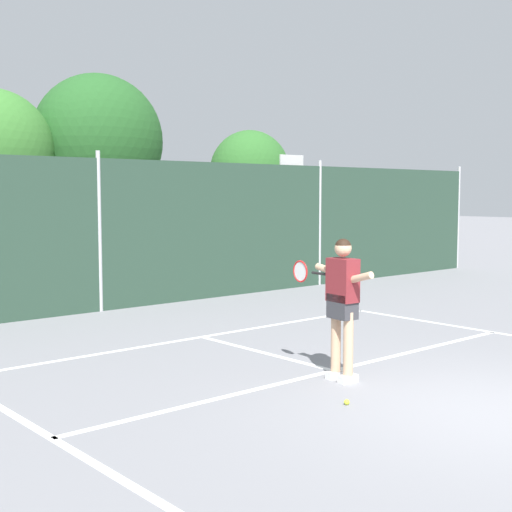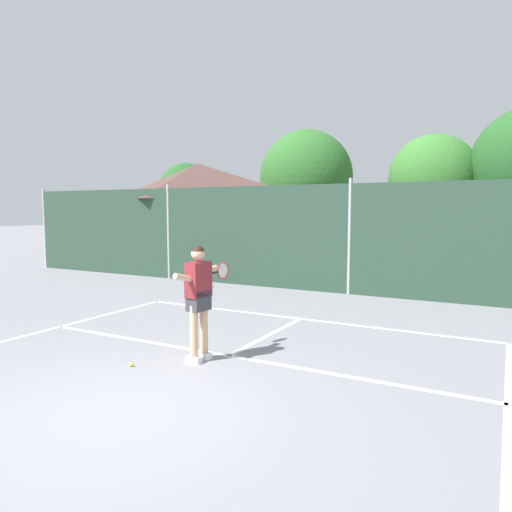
# 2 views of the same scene
# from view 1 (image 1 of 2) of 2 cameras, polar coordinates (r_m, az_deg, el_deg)

# --- Properties ---
(ground_plane) EXTENTS (120.00, 120.00, 0.00)m
(ground_plane) POSITION_cam_1_polar(r_m,az_deg,el_deg) (8.45, 18.98, -11.91)
(ground_plane) COLOR gray
(court_markings) EXTENTS (8.30, 11.10, 0.01)m
(court_markings) POSITION_cam_1_polar(r_m,az_deg,el_deg) (8.77, 15.26, -11.16)
(court_markings) COLOR white
(court_markings) RESTS_ON ground
(chainlink_fence) EXTENTS (26.09, 0.09, 3.30)m
(chainlink_fence) POSITION_cam_1_polar(r_m,az_deg,el_deg) (14.80, -12.56, 1.66)
(chainlink_fence) COLOR #284233
(chainlink_fence) RESTS_ON ground
(basketball_hoop) EXTENTS (0.90, 0.67, 3.55)m
(basketball_hoop) POSITION_cam_1_polar(r_m,az_deg,el_deg) (20.70, 2.82, 4.74)
(basketball_hoop) COLOR yellow
(basketball_hoop) RESTS_ON ground
(tennis_player) EXTENTS (0.30, 1.44, 1.85)m
(tennis_player) POSITION_cam_1_polar(r_m,az_deg,el_deg) (9.16, 6.95, -3.23)
(tennis_player) COLOR silver
(tennis_player) RESTS_ON ground
(tennis_ball) EXTENTS (0.07, 0.07, 0.07)m
(tennis_ball) POSITION_cam_1_polar(r_m,az_deg,el_deg) (8.35, 7.35, -11.64)
(tennis_ball) COLOR #CCE033
(tennis_ball) RESTS_ON ground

